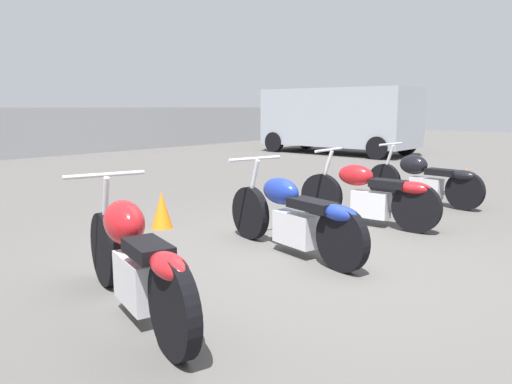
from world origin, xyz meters
The scene contains 8 objects.
ground_plane centered at (0.00, 0.00, 0.00)m, with size 60.00×60.00×0.00m, color #514F4C.
motorcycle_slot_1 centered at (-1.98, 0.19, 0.45)m, with size 0.91×2.14×1.03m.
motorcycle_slot_2 centered at (0.12, 0.26, 0.42)m, with size 0.81×2.12×1.00m.
motorcycle_slot_3 centered at (1.87, 0.31, 0.42)m, with size 0.69×2.03×1.00m.
motorcycle_slot_4 centered at (3.81, 0.34, 0.41)m, with size 0.67×2.04×0.97m.
parked_van centered at (10.73, 6.26, 1.22)m, with size 2.20×5.23×2.19m.
traffic_cone_near centered at (-0.06, 2.29, 0.24)m, with size 0.28×0.28×0.48m.
traffic_cone_far centered at (5.89, 0.37, 0.20)m, with size 0.30×0.30×0.41m.
Camera 1 is at (-4.10, -2.85, 1.57)m, focal length 35.00 mm.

